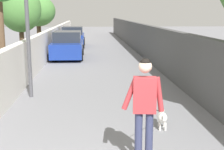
{
  "coord_description": "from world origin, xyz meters",
  "views": [
    {
      "loc": [
        -3.67,
        0.45,
        2.6
      ],
      "look_at": [
        4.23,
        -0.14,
        1.0
      ],
      "focal_mm": 49.7,
      "sensor_mm": 36.0,
      "label": 1
    }
  ],
  "objects_px": {
    "car_far": "(73,37)",
    "tree_left_near": "(38,11)",
    "tree_left_distant": "(20,9)",
    "person_skateboarder": "(144,102)",
    "lamp_post": "(26,4)",
    "dog": "(162,117)",
    "car_near": "(68,46)"
  },
  "relations": [
    {
      "from": "car_far",
      "to": "tree_left_near",
      "type": "bearing_deg",
      "value": 120.82
    },
    {
      "from": "tree_left_distant",
      "to": "car_far",
      "type": "distance_m",
      "value": 8.0
    },
    {
      "from": "tree_left_near",
      "to": "person_skateboarder",
      "type": "distance_m",
      "value": 18.39
    },
    {
      "from": "lamp_post",
      "to": "dog",
      "type": "bearing_deg",
      "value": -130.38
    },
    {
      "from": "lamp_post",
      "to": "dog",
      "type": "relative_size",
      "value": 2.02
    },
    {
      "from": "dog",
      "to": "car_far",
      "type": "relative_size",
      "value": 0.52
    },
    {
      "from": "dog",
      "to": "lamp_post",
      "type": "bearing_deg",
      "value": 49.62
    },
    {
      "from": "person_skateboarder",
      "to": "dog",
      "type": "bearing_deg",
      "value": -23.04
    },
    {
      "from": "lamp_post",
      "to": "tree_left_distant",
      "type": "bearing_deg",
      "value": 13.38
    },
    {
      "from": "tree_left_near",
      "to": "tree_left_distant",
      "type": "height_order",
      "value": "tree_left_distant"
    },
    {
      "from": "car_far",
      "to": "lamp_post",
      "type": "bearing_deg",
      "value": 177.63
    },
    {
      "from": "dog",
      "to": "car_near",
      "type": "relative_size",
      "value": 0.51
    },
    {
      "from": "lamp_post",
      "to": "car_near",
      "type": "distance_m",
      "value": 8.75
    },
    {
      "from": "person_skateboarder",
      "to": "car_far",
      "type": "distance_m",
      "value": 19.28
    },
    {
      "from": "tree_left_distant",
      "to": "person_skateboarder",
      "type": "xyz_separation_m",
      "value": [
        -11.77,
        -4.43,
        -1.62
      ]
    },
    {
      "from": "tree_left_distant",
      "to": "car_far",
      "type": "relative_size",
      "value": 1.02
    },
    {
      "from": "tree_left_near",
      "to": "lamp_post",
      "type": "distance_m",
      "value": 13.21
    },
    {
      "from": "tree_left_near",
      "to": "dog",
      "type": "relative_size",
      "value": 1.85
    },
    {
      "from": "dog",
      "to": "car_far",
      "type": "height_order",
      "value": "car_far"
    },
    {
      "from": "tree_left_near",
      "to": "tree_left_distant",
      "type": "bearing_deg",
      "value": -179.66
    },
    {
      "from": "person_skateboarder",
      "to": "car_far",
      "type": "relative_size",
      "value": 0.46
    },
    {
      "from": "tree_left_near",
      "to": "car_far",
      "type": "height_order",
      "value": "tree_left_near"
    },
    {
      "from": "person_skateboarder",
      "to": "car_far",
      "type": "xyz_separation_m",
      "value": [
        19.16,
        2.14,
        -0.43
      ]
    },
    {
      "from": "lamp_post",
      "to": "car_far",
      "type": "bearing_deg",
      "value": -2.37
    },
    {
      "from": "tree_left_distant",
      "to": "dog",
      "type": "xyz_separation_m",
      "value": [
        -10.05,
        -5.16,
        -2.48
      ]
    },
    {
      "from": "lamp_post",
      "to": "car_far",
      "type": "xyz_separation_m",
      "value": [
        14.48,
        -0.6,
        -2.12
      ]
    },
    {
      "from": "lamp_post",
      "to": "dog",
      "type": "height_order",
      "value": "lamp_post"
    },
    {
      "from": "tree_left_near",
      "to": "person_skateboarder",
      "type": "xyz_separation_m",
      "value": [
        -17.77,
        -4.46,
        -1.53
      ]
    },
    {
      "from": "lamp_post",
      "to": "person_skateboarder",
      "type": "bearing_deg",
      "value": -149.61
    },
    {
      "from": "car_far",
      "to": "car_near",
      "type": "bearing_deg",
      "value": -180.0
    },
    {
      "from": "dog",
      "to": "car_near",
      "type": "height_order",
      "value": "car_near"
    },
    {
      "from": "person_skateboarder",
      "to": "car_near",
      "type": "height_order",
      "value": "person_skateboarder"
    }
  ]
}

